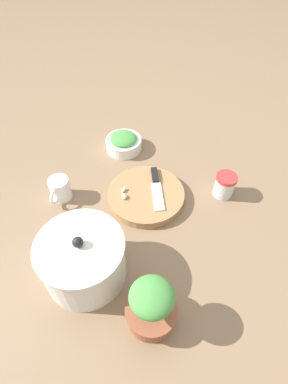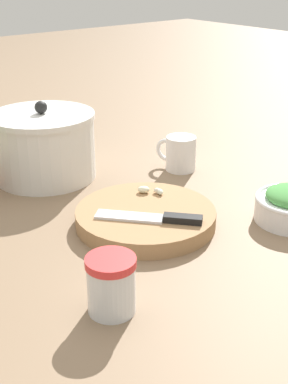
% 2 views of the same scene
% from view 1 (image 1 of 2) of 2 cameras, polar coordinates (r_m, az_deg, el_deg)
% --- Properties ---
extents(ground_plane, '(5.00, 5.00, 0.00)m').
position_cam_1_polar(ground_plane, '(1.04, -0.47, -2.07)').
color(ground_plane, '#7F664C').
extents(cutting_board, '(0.27, 0.27, 0.03)m').
position_cam_1_polar(cutting_board, '(1.04, 0.57, -0.75)').
color(cutting_board, '#9E754C').
rests_on(cutting_board, ground_plane).
extents(chef_knife, '(0.15, 0.17, 0.01)m').
position_cam_1_polar(chef_knife, '(1.04, 2.36, 1.21)').
color(chef_knife, black).
rests_on(chef_knife, cutting_board).
extents(garlic_cloves, '(0.04, 0.05, 0.01)m').
position_cam_1_polar(garlic_cloves, '(1.02, -3.86, -0.28)').
color(garlic_cloves, beige).
rests_on(garlic_cloves, cutting_board).
extents(herb_bowl, '(0.15, 0.15, 0.07)m').
position_cam_1_polar(herb_bowl, '(1.22, -3.86, 9.41)').
color(herb_bowl, white).
rests_on(herb_bowl, ground_plane).
extents(spice_jar, '(0.07, 0.07, 0.09)m').
position_cam_1_polar(spice_jar, '(1.07, 15.12, 1.26)').
color(spice_jar, silver).
rests_on(spice_jar, ground_plane).
extents(coffee_mug, '(0.07, 0.10, 0.08)m').
position_cam_1_polar(coffee_mug, '(1.06, -15.73, 0.51)').
color(coffee_mug, white).
rests_on(coffee_mug, ground_plane).
extents(stock_pot, '(0.23, 0.23, 0.18)m').
position_cam_1_polar(stock_pot, '(0.84, -11.53, -12.53)').
color(stock_pot, silver).
rests_on(stock_pot, ground_plane).
extents(potted_herb, '(0.13, 0.13, 0.17)m').
position_cam_1_polar(potted_herb, '(0.77, 1.42, -21.19)').
color(potted_herb, '#935138').
rests_on(potted_herb, ground_plane).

